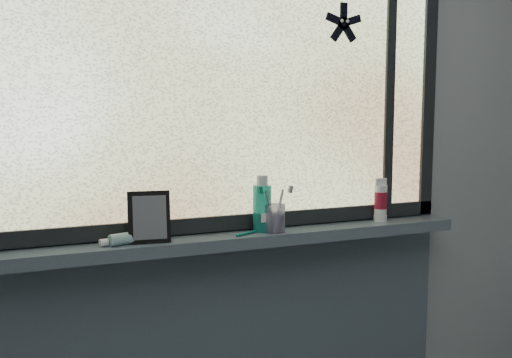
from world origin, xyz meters
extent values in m
cube|color=#9EA3A8|center=(0.00, 1.30, 1.25)|extent=(3.00, 0.01, 2.50)
cube|color=#4B5864|center=(0.00, 1.23, 1.00)|extent=(1.62, 0.14, 0.04)
cube|color=silver|center=(0.00, 1.28, 1.53)|extent=(1.50, 0.01, 1.00)
cube|color=black|center=(0.00, 1.28, 1.05)|extent=(1.60, 0.03, 0.05)
cube|color=black|center=(0.78, 1.28, 1.53)|extent=(0.05, 0.03, 1.10)
cube|color=black|center=(0.60, 1.28, 1.53)|extent=(0.03, 0.03, 1.00)
cube|color=black|center=(-0.30, 1.21, 1.10)|extent=(0.13, 0.08, 0.16)
cylinder|color=#A694C4|center=(0.11, 1.21, 1.07)|extent=(0.07, 0.07, 0.09)
cylinder|color=teal|center=(0.08, 1.23, 1.11)|extent=(0.07, 0.07, 0.15)
cylinder|color=silver|center=(0.55, 1.24, 1.10)|extent=(0.05, 0.05, 0.11)
camera|label=1|loc=(-0.65, -0.48, 1.42)|focal=40.00mm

